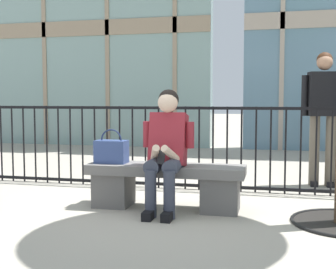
{
  "coord_description": "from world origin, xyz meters",
  "views": [
    {
      "loc": [
        1.08,
        -4.41,
        1.11
      ],
      "look_at": [
        0.0,
        0.1,
        0.75
      ],
      "focal_mm": 48.25,
      "sensor_mm": 36.0,
      "label": 1
    }
  ],
  "objects_px": {
    "handbag_on_bench": "(111,151)",
    "bystander_at_railing": "(324,108)",
    "stone_bench": "(166,182)",
    "seated_person_with_phone": "(166,146)"
  },
  "relations": [
    {
      "from": "stone_bench",
      "to": "bystander_at_railing",
      "type": "height_order",
      "value": "bystander_at_railing"
    },
    {
      "from": "bystander_at_railing",
      "to": "seated_person_with_phone",
      "type": "bearing_deg",
      "value": -132.39
    },
    {
      "from": "seated_person_with_phone",
      "to": "bystander_at_railing",
      "type": "distance_m",
      "value": 2.45
    },
    {
      "from": "handbag_on_bench",
      "to": "bystander_at_railing",
      "type": "bearing_deg",
      "value": 36.6
    },
    {
      "from": "stone_bench",
      "to": "seated_person_with_phone",
      "type": "bearing_deg",
      "value": -73.98
    },
    {
      "from": "handbag_on_bench",
      "to": "bystander_at_railing",
      "type": "distance_m",
      "value": 2.84
    },
    {
      "from": "handbag_on_bench",
      "to": "bystander_at_railing",
      "type": "height_order",
      "value": "bystander_at_railing"
    },
    {
      "from": "seated_person_with_phone",
      "to": "handbag_on_bench",
      "type": "relative_size",
      "value": 3.41
    },
    {
      "from": "seated_person_with_phone",
      "to": "handbag_on_bench",
      "type": "height_order",
      "value": "seated_person_with_phone"
    },
    {
      "from": "handbag_on_bench",
      "to": "bystander_at_railing",
      "type": "xyz_separation_m",
      "value": [
        2.25,
        1.67,
        0.43
      ]
    }
  ]
}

